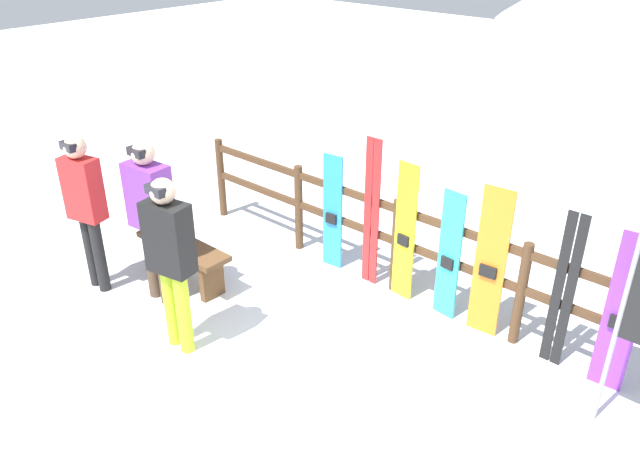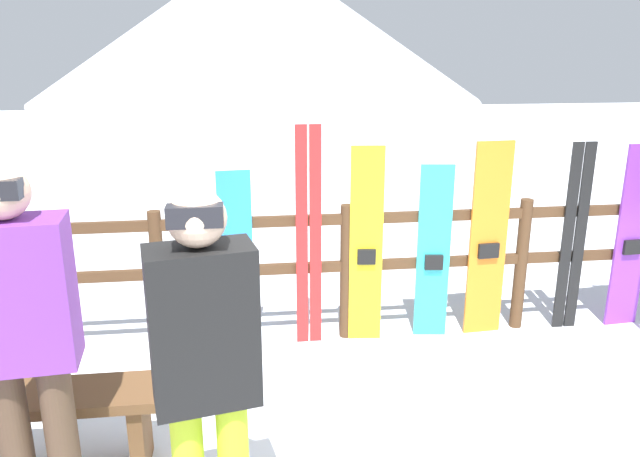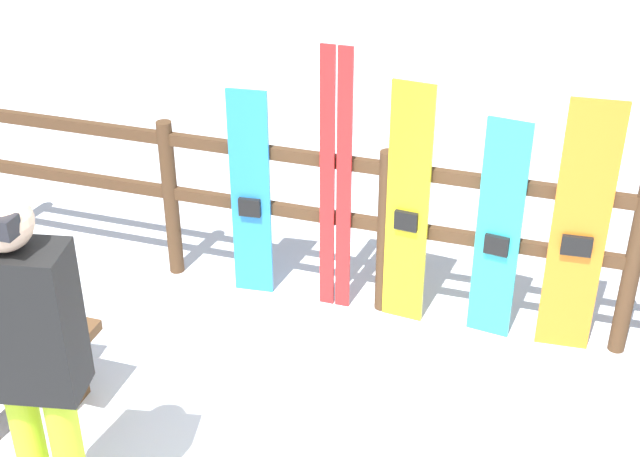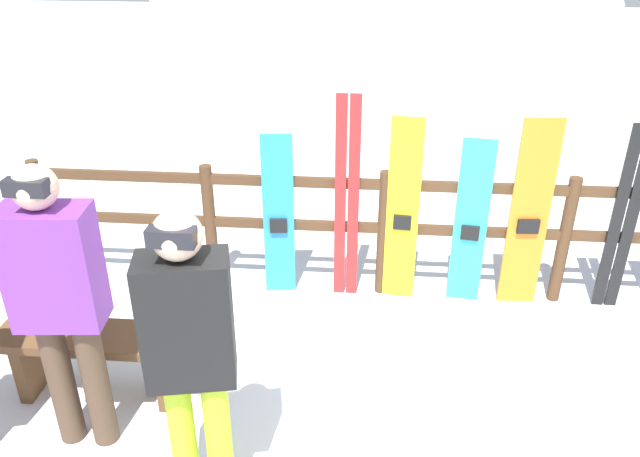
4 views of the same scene
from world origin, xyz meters
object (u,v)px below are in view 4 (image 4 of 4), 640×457
Objects in this scene: snowboard_orange at (529,216)px; person_black at (190,348)px; person_purple at (59,295)px; snowboard_cyan at (471,224)px; snowboard_yellow at (403,213)px; ski_pair_black at (624,220)px; ski_pair_red at (347,201)px; bench at (95,351)px; snowboard_blue at (279,217)px.

person_black is at bearing -134.06° from snowboard_orange.
person_purple is 1.28× the size of snowboard_cyan.
snowboard_yellow reaches higher than ski_pair_black.
ski_pair_red is 1.23× the size of snowboard_cyan.
snowboard_cyan is at bearing -179.98° from snowboard_orange.
person_black is 3.56m from ski_pair_black.
snowboard_yellow is at bearing 34.59° from bench.
snowboard_blue is 0.81× the size of ski_pair_red.
person_black reaches higher than ski_pair_black.
snowboard_cyan is at bearing 52.67° from person_black.
ski_pair_black is (2.71, 0.00, 0.08)m from snowboard_blue.
person_purple is 4.07m from ski_pair_black.
bench is 4.00m from ski_pair_black.
person_black is 3.02m from snowboard_orange.
bench is 0.69× the size of person_purple.
ski_pair_red is at bearing 73.06° from person_black.
bench is at bearing 100.82° from person_purple.
snowboard_cyan reaches higher than snowboard_blue.
snowboard_blue is at bearing 87.21° from person_black.
snowboard_orange reaches higher than bench.
snowboard_blue is (0.11, 2.16, -0.34)m from person_black.
snowboard_cyan is (1.65, 2.16, -0.34)m from person_black.
snowboard_blue is (1.02, 1.39, 0.34)m from bench.
snowboard_yellow reaches higher than bench.
person_purple is 2.34m from ski_pair_red.
snowboard_orange reaches higher than snowboard_cyan.
snowboard_yellow is (0.45, -0.00, -0.09)m from ski_pair_red.
bench is 0.90× the size of snowboard_blue.
bench is 2.16m from ski_pair_red.
snowboard_cyan is at bearing -0.20° from ski_pair_red.
person_purple is 1.05× the size of ski_pair_red.
bench is 0.81× the size of ski_pair_black.
snowboard_cyan is (2.49, 1.78, -0.35)m from person_purple.
snowboard_blue is 0.90× the size of ski_pair_black.
bench is at bearing -159.46° from ski_pair_black.
ski_pair_red is 1.11× the size of ski_pair_black.
bench is 0.73× the size of ski_pair_red.
snowboard_yellow is (1.00, 0.00, 0.08)m from snowboard_blue.
person_black reaches higher than ski_pair_red.
ski_pair_black is at bearing -0.00° from ski_pair_red.
ski_pair_red is 2.16m from ski_pair_black.
ski_pair_red is at bearing 179.87° from snowboard_orange.
snowboard_blue is at bearing -179.99° from snowboard_yellow.
snowboard_yellow is at bearing 0.01° from snowboard_blue.
snowboard_blue is 1.99m from snowboard_orange.
bench is at bearing 139.91° from person_black.
snowboard_yellow is at bearing -179.89° from ski_pair_black.
snowboard_cyan is at bearing 35.56° from person_purple.
snowboard_yellow is (1.11, 2.16, -0.26)m from person_black.
person_purple is at bearing 155.49° from person_black.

